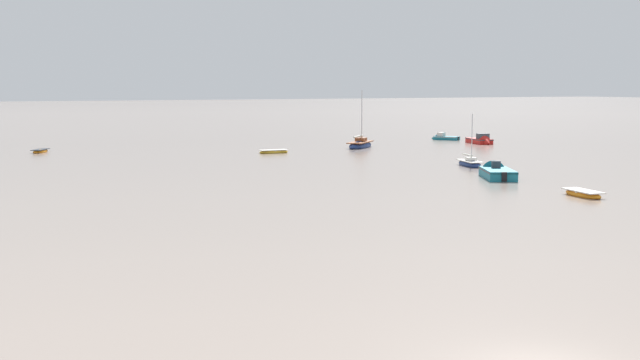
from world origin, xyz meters
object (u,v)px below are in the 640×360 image
(motorboat_moored_3, at_px, (442,138))
(motorboat_moored_5, at_px, (482,142))
(sailboat_moored_3, at_px, (360,145))
(motorboat_moored_1, at_px, (495,174))
(sailboat_moored_2, at_px, (470,164))
(rowboat_moored_3, at_px, (583,194))
(rowboat_moored_1, at_px, (274,152))
(rowboat_moored_0, at_px, (40,151))

(motorboat_moored_3, xyz_separation_m, motorboat_moored_5, (-0.40, -9.29, 0.08))
(motorboat_moored_3, height_order, sailboat_moored_3, sailboat_moored_3)
(motorboat_moored_1, bearing_deg, sailboat_moored_3, 17.14)
(motorboat_moored_1, xyz_separation_m, motorboat_moored_3, (24.84, 41.98, -0.07))
(sailboat_moored_2, distance_m, sailboat_moored_3, 25.69)
(rowboat_moored_3, relative_size, motorboat_moored_5, 0.70)
(motorboat_moored_5, bearing_deg, rowboat_moored_1, -74.43)
(sailboat_moored_3, bearing_deg, motorboat_moored_3, -19.80)
(sailboat_moored_2, relative_size, motorboat_moored_3, 1.24)
(motorboat_moored_1, relative_size, motorboat_moored_5, 1.16)
(sailboat_moored_3, relative_size, motorboat_moored_5, 1.30)
(motorboat_moored_3, bearing_deg, rowboat_moored_3, 123.44)
(rowboat_moored_0, distance_m, sailboat_moored_3, 37.82)
(sailboat_moored_2, bearing_deg, motorboat_moored_3, 165.18)
(motorboat_moored_3, xyz_separation_m, rowboat_moored_3, (-27.37, -54.51, -0.07))
(sailboat_moored_2, relative_size, sailboat_moored_3, 0.71)
(sailboat_moored_2, relative_size, rowboat_moored_3, 1.32)
(rowboat_moored_0, bearing_deg, rowboat_moored_3, -123.92)
(sailboat_moored_3, distance_m, motorboat_moored_5, 17.53)
(rowboat_moored_0, height_order, motorboat_moored_3, motorboat_moored_3)
(rowboat_moored_0, height_order, rowboat_moored_3, rowboat_moored_3)
(rowboat_moored_1, xyz_separation_m, motorboat_moored_3, (30.86, 10.37, 0.09))
(motorboat_moored_1, relative_size, sailboat_moored_3, 0.90)
(motorboat_moored_3, xyz_separation_m, sailboat_moored_3, (-17.84, -7.54, 0.09))
(rowboat_moored_0, relative_size, motorboat_moored_3, 0.82)
(motorboat_moored_3, bearing_deg, sailboat_moored_2, 118.11)
(motorboat_moored_1, xyz_separation_m, rowboat_moored_1, (-6.03, 31.60, -0.15))
(rowboat_moored_3, height_order, sailboat_moored_3, sailboat_moored_3)
(motorboat_moored_1, relative_size, rowboat_moored_3, 1.66)
(motorboat_moored_3, relative_size, rowboat_moored_3, 1.06)
(sailboat_moored_2, xyz_separation_m, motorboat_moored_3, (20.66, 33.08, 0.01))
(rowboat_moored_0, xyz_separation_m, motorboat_moored_5, (53.77, -12.24, 0.17))
(motorboat_moored_5, bearing_deg, rowboat_moored_0, -89.28)
(sailboat_moored_2, height_order, motorboat_moored_3, sailboat_moored_2)
(rowboat_moored_3, bearing_deg, rowboat_moored_1, -164.48)
(rowboat_moored_1, relative_size, rowboat_moored_3, 0.88)
(sailboat_moored_2, xyz_separation_m, motorboat_moored_5, (20.26, 23.78, 0.08))
(rowboat_moored_1, xyz_separation_m, motorboat_moored_5, (30.47, 1.08, 0.16))
(sailboat_moored_2, bearing_deg, motorboat_moored_5, 156.74)
(motorboat_moored_5, bearing_deg, sailboat_moored_2, -26.89)
(rowboat_moored_0, distance_m, sailboat_moored_2, 49.20)
(rowboat_moored_1, height_order, rowboat_moored_3, rowboat_moored_3)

